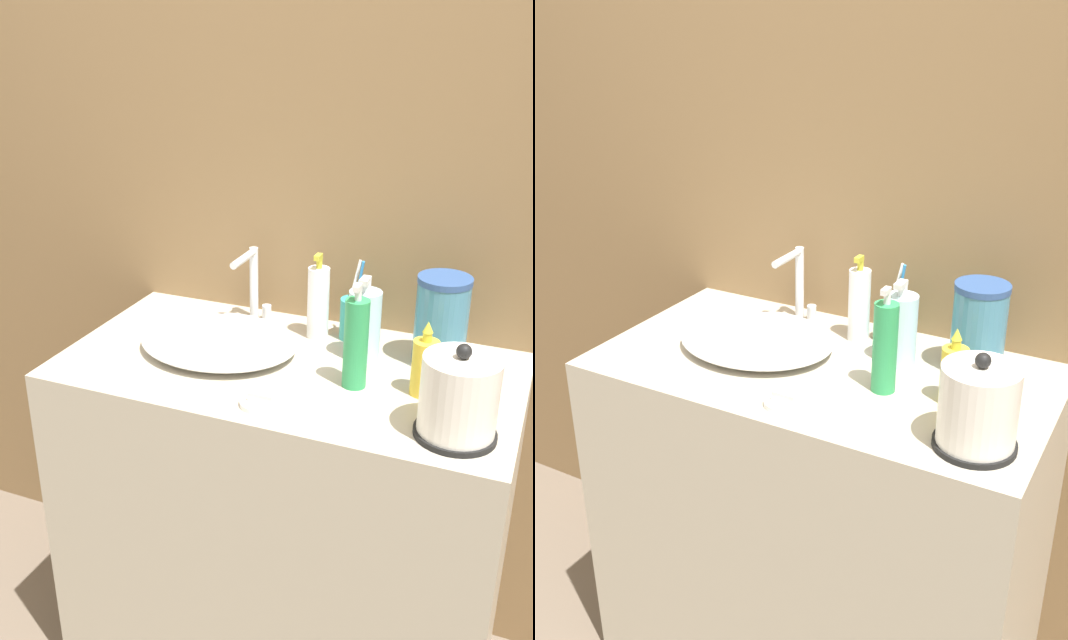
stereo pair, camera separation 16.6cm
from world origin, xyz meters
TOP-DOWN VIEW (x-y plane):
  - wall_back at (0.00, 0.57)m, footprint 6.00×0.04m
  - vanity_counter at (0.00, 0.27)m, footprint 1.03×0.55m
  - sink_basin at (-0.18, 0.28)m, footprint 0.38×0.31m
  - faucet at (-0.17, 0.47)m, footprint 0.06×0.13m
  - electric_kettle at (0.40, 0.12)m, footprint 0.16×0.16m
  - toothbrush_cup at (0.09, 0.47)m, footprint 0.07×0.07m
  - lotion_bottle at (0.15, 0.37)m, footprint 0.07×0.07m
  - shampoo_bottle at (0.01, 0.44)m, footprint 0.05×0.05m
  - mouthwash_bottle at (0.16, 0.23)m, footprint 0.05×0.05m
  - hand_cream_bottle at (0.31, 0.26)m, footprint 0.05×0.05m
  - soap_dish at (0.02, 0.08)m, footprint 0.09×0.09m
  - water_pitcher at (0.31, 0.41)m, footprint 0.12×0.12m

SIDE VIEW (x-z plane):
  - vanity_counter at x=0.00m, z-range 0.00..0.87m
  - soap_dish at x=0.02m, z-range 0.86..0.90m
  - sink_basin at x=-0.18m, z-range 0.87..0.92m
  - toothbrush_cup at x=0.09m, z-range 0.82..1.02m
  - hand_cream_bottle at x=0.31m, z-range 0.85..1.02m
  - electric_kettle at x=0.40m, z-range 0.85..1.04m
  - lotion_bottle at x=0.15m, z-range 0.85..1.05m
  - shampoo_bottle at x=0.01m, z-range 0.85..1.07m
  - mouthwash_bottle at x=0.16m, z-range 0.85..1.09m
  - water_pitcher at x=0.31m, z-range 0.87..1.08m
  - faucet at x=-0.17m, z-range 0.88..1.07m
  - wall_back at x=0.00m, z-range 0.00..2.60m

